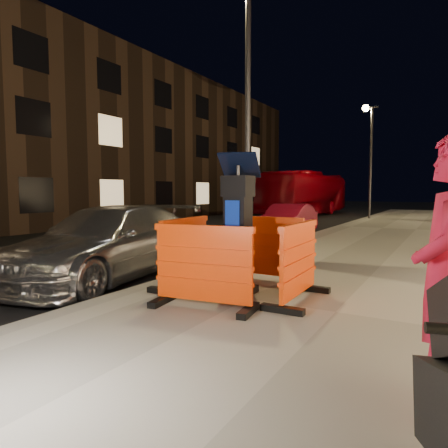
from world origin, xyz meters
The scene contains 14 objects.
ground_plane centered at (0.00, 0.00, 0.00)m, with size 120.00×120.00×0.00m, color black.
sidewalk centered at (3.00, 0.00, 0.07)m, with size 6.00×60.00×0.15m, color gray.
kerb centered at (0.00, 0.00, 0.07)m, with size 0.30×60.00×0.15m, color slate.
parking_kiosk centered at (1.47, 0.25, 1.13)m, with size 0.62×0.62×1.95m, color black.
barrier_front centered at (1.47, -0.70, 0.69)m, with size 1.40×0.57×1.09m, color #EB3A06.
barrier_back centered at (1.47, 1.20, 0.69)m, with size 1.40×0.57×1.09m, color #EB3A06.
barrier_kerbside centered at (0.52, 0.25, 0.69)m, with size 1.40×0.57×1.09m, color #EB3A06.
barrier_bldgside centered at (2.42, 0.25, 0.69)m, with size 1.40×0.57×1.09m, color #EB3A06.
car_silver centered at (-1.47, 0.51, 0.00)m, with size 1.93×4.76×1.38m, color #A2A2A6.
car_red centered at (-1.00, 8.84, 0.00)m, with size 1.26×3.61×1.19m, color maroon.
bus_doubledecker centered at (-4.51, 21.42, 0.00)m, with size 2.46×10.51×2.93m, color #96020F.
man centered at (4.22, -1.95, 1.10)m, with size 0.69×0.46×1.90m, color red.
street_lamp_mid centered at (0.25, 3.00, 3.15)m, with size 0.12×0.12×6.00m, color #3F3F44.
street_lamp_far centered at (0.25, 18.00, 3.15)m, with size 0.12×0.12×6.00m, color #3F3F44.
Camera 1 is at (4.23, -4.97, 1.68)m, focal length 32.00 mm.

